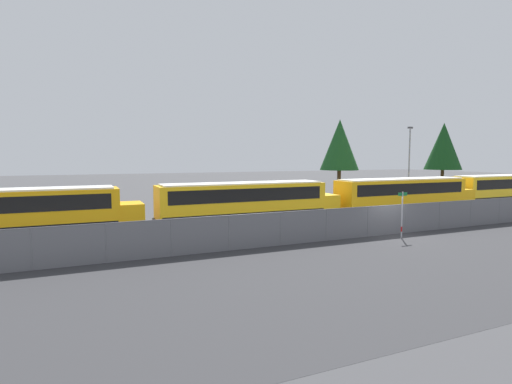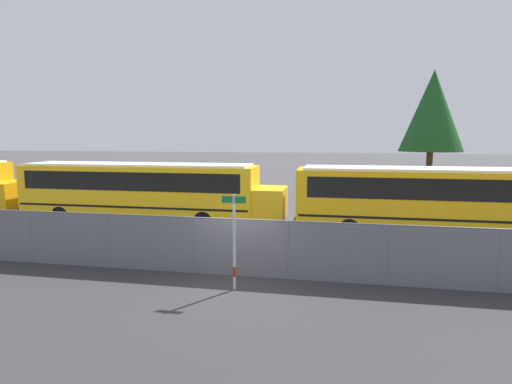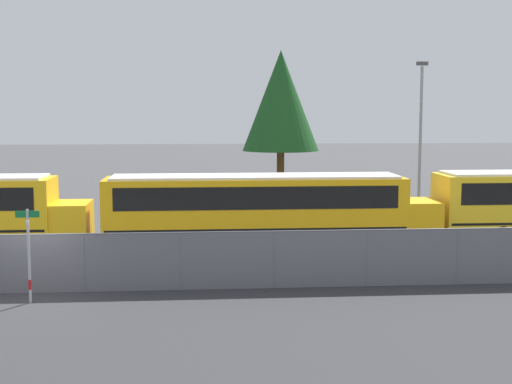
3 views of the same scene
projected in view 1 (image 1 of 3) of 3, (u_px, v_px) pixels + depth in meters
The scene contains 11 objects.
ground_plane at pixel (387, 235), 25.13m from camera, with size 200.00×200.00×0.00m, color #424244.
road_strip at pixel (472, 256), 19.67m from camera, with size 103.31×12.00×0.01m.
fence at pixel (387, 220), 25.05m from camera, with size 69.38×0.07×1.88m.
school_bus_0 at pixel (11, 211), 22.83m from camera, with size 13.82×2.50×3.08m.
school_bus_1 at pixel (247, 200), 28.67m from camera, with size 13.82×2.50×3.08m.
school_bus_2 at pixel (404, 193), 34.02m from camera, with size 13.82×2.50×3.08m.
school_bus_3 at pixel (506, 187), 40.29m from camera, with size 13.82×2.50×3.08m.
street_sign at pixel (402, 214), 23.98m from camera, with size 0.70×0.09×2.82m.
light_pole at pixel (409, 160), 45.85m from camera, with size 0.60×0.24×8.31m.
tree_0 at pixel (340, 145), 45.87m from camera, with size 4.46×4.46×9.17m.
tree_1 at pixel (443, 146), 54.83m from camera, with size 4.93×4.93×9.54m.
Camera 1 is at (-17.55, -19.35, 4.91)m, focal length 28.00 mm.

